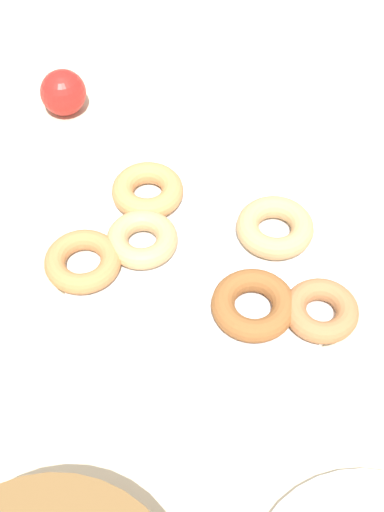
{
  "coord_description": "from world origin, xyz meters",
  "views": [
    {
      "loc": [
        -0.29,
        0.44,
        0.69
      ],
      "look_at": [
        0.0,
        0.03,
        0.05
      ],
      "focal_mm": 50.53,
      "sensor_mm": 36.0,
      "label": 1
    }
  ],
  "objects_px": {
    "donut_2": "(142,239)",
    "donut_0": "(275,227)",
    "apple": "(63,92)",
    "donut_3": "(253,305)",
    "donut_4": "(322,309)",
    "donut_plate": "(206,259)",
    "donut_1": "(83,261)",
    "donut_5": "(148,191)"
  },
  "relations": [
    {
      "from": "donut_2",
      "to": "donut_5",
      "type": "distance_m",
      "value": 0.08
    },
    {
      "from": "donut_5",
      "to": "apple",
      "type": "bearing_deg",
      "value": -21.17
    },
    {
      "from": "donut_0",
      "to": "apple",
      "type": "xyz_separation_m",
      "value": [
        0.37,
        -0.04,
        0.0
      ]
    },
    {
      "from": "donut_3",
      "to": "donut_4",
      "type": "height_order",
      "value": "donut_3"
    },
    {
      "from": "donut_plate",
      "to": "donut_3",
      "type": "height_order",
      "value": "donut_3"
    },
    {
      "from": "donut_0",
      "to": "donut_3",
      "type": "relative_size",
      "value": 0.99
    },
    {
      "from": "donut_0",
      "to": "donut_3",
      "type": "height_order",
      "value": "same"
    },
    {
      "from": "donut_plate",
      "to": "apple",
      "type": "bearing_deg",
      "value": -19.67
    },
    {
      "from": "donut_5",
      "to": "donut_3",
      "type": "bearing_deg",
      "value": 160.52
    },
    {
      "from": "donut_plate",
      "to": "donut_1",
      "type": "height_order",
      "value": "donut_1"
    },
    {
      "from": "donut_2",
      "to": "apple",
      "type": "distance_m",
      "value": 0.29
    },
    {
      "from": "donut_0",
      "to": "donut_2",
      "type": "bearing_deg",
      "value": 41.28
    },
    {
      "from": "donut_plate",
      "to": "donut_5",
      "type": "bearing_deg",
      "value": -16.78
    },
    {
      "from": "donut_3",
      "to": "donut_4",
      "type": "bearing_deg",
      "value": -148.96
    },
    {
      "from": "donut_2",
      "to": "apple",
      "type": "relative_size",
      "value": 1.31
    },
    {
      "from": "apple",
      "to": "donut_0",
      "type": "bearing_deg",
      "value": 173.55
    },
    {
      "from": "donut_4",
      "to": "apple",
      "type": "distance_m",
      "value": 0.49
    },
    {
      "from": "donut_0",
      "to": "donut_4",
      "type": "xyz_separation_m",
      "value": [
        -0.1,
        0.07,
        -0.0
      ]
    },
    {
      "from": "donut_1",
      "to": "donut_3",
      "type": "distance_m",
      "value": 0.2
    },
    {
      "from": "donut_4",
      "to": "donut_5",
      "type": "height_order",
      "value": "donut_5"
    },
    {
      "from": "donut_0",
      "to": "donut_4",
      "type": "relative_size",
      "value": 1.13
    },
    {
      "from": "donut_0",
      "to": "apple",
      "type": "relative_size",
      "value": 1.44
    },
    {
      "from": "donut_plate",
      "to": "donut_4",
      "type": "xyz_separation_m",
      "value": [
        -0.15,
        -0.0,
        0.02
      ]
    },
    {
      "from": "donut_2",
      "to": "donut_3",
      "type": "bearing_deg",
      "value": 178.36
    },
    {
      "from": "apple",
      "to": "donut_1",
      "type": "bearing_deg",
      "value": 135.34
    },
    {
      "from": "donut_plate",
      "to": "donut_0",
      "type": "xyz_separation_m",
      "value": [
        -0.05,
        -0.07,
        0.02
      ]
    },
    {
      "from": "donut_plate",
      "to": "donut_4",
      "type": "bearing_deg",
      "value": -179.12
    },
    {
      "from": "donut_0",
      "to": "donut_3",
      "type": "distance_m",
      "value": 0.12
    },
    {
      "from": "donut_1",
      "to": "donut_5",
      "type": "height_order",
      "value": "donut_5"
    },
    {
      "from": "donut_3",
      "to": "donut_1",
      "type": "bearing_deg",
      "value": 17.29
    },
    {
      "from": "donut_2",
      "to": "donut_0",
      "type": "bearing_deg",
      "value": -138.72
    },
    {
      "from": "donut_2",
      "to": "apple",
      "type": "bearing_deg",
      "value": -30.34
    },
    {
      "from": "donut_plate",
      "to": "donut_5",
      "type": "xyz_separation_m",
      "value": [
        0.11,
        -0.03,
        0.02
      ]
    },
    {
      "from": "donut_3",
      "to": "donut_4",
      "type": "relative_size",
      "value": 1.14
    },
    {
      "from": "donut_plate",
      "to": "donut_1",
      "type": "relative_size",
      "value": 3.85
    },
    {
      "from": "donut_plate",
      "to": "donut_1",
      "type": "xyz_separation_m",
      "value": [
        0.11,
        0.1,
        0.02
      ]
    },
    {
      "from": "donut_2",
      "to": "donut_4",
      "type": "xyz_separation_m",
      "value": [
        -0.22,
        -0.03,
        -0.0
      ]
    },
    {
      "from": "donut_1",
      "to": "donut_5",
      "type": "relative_size",
      "value": 0.99
    },
    {
      "from": "donut_0",
      "to": "donut_5",
      "type": "height_order",
      "value": "same"
    },
    {
      "from": "donut_5",
      "to": "apple",
      "type": "height_order",
      "value": "apple"
    },
    {
      "from": "donut_1",
      "to": "apple",
      "type": "relative_size",
      "value": 1.38
    },
    {
      "from": "donut_5",
      "to": "apple",
      "type": "distance_m",
      "value": 0.22
    }
  ]
}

